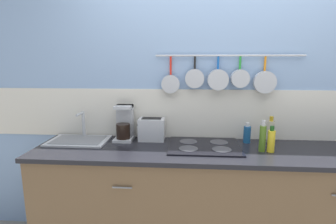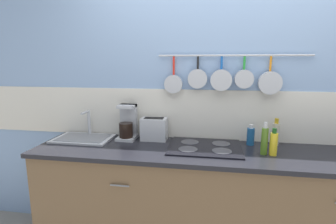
{
  "view_description": "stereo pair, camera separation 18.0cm",
  "coord_description": "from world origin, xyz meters",
  "views": [
    {
      "loc": [
        -0.3,
        -1.98,
        1.62
      ],
      "look_at": [
        -0.44,
        0.0,
        1.23
      ],
      "focal_mm": 28.0,
      "sensor_mm": 36.0,
      "label": 1
    },
    {
      "loc": [
        -0.12,
        -1.96,
        1.62
      ],
      "look_at": [
        -0.44,
        0.0,
        1.23
      ],
      "focal_mm": 28.0,
      "sensor_mm": 36.0,
      "label": 2
    }
  ],
  "objects": [
    {
      "name": "wall_back",
      "position": [
        0.0,
        0.35,
        1.28
      ],
      "size": [
        7.2,
        0.15,
        2.6
      ],
      "color": "#84A3CC",
      "rests_on": "ground_plane"
    },
    {
      "name": "bottle_dish_soap",
      "position": [
        0.35,
        -0.02,
        1.02
      ],
      "size": [
        0.06,
        0.06,
        0.2
      ],
      "color": "yellow",
      "rests_on": "countertop"
    },
    {
      "name": "bottle_olive_oil",
      "position": [
        0.28,
        -0.01,
        1.04
      ],
      "size": [
        0.05,
        0.05,
        0.24
      ],
      "color": "#4C721E",
      "rests_on": "countertop"
    },
    {
      "name": "bottle_hot_sauce",
      "position": [
        0.41,
        0.23,
        1.03
      ],
      "size": [
        0.06,
        0.06,
        0.23
      ],
      "color": "#BFB799",
      "rests_on": "countertop"
    },
    {
      "name": "coffee_maker",
      "position": [
        -0.84,
        0.22,
        1.06
      ],
      "size": [
        0.16,
        0.19,
        0.31
      ],
      "color": "#B7BABF",
      "rests_on": "countertop"
    },
    {
      "name": "sink_basin",
      "position": [
        -1.22,
        0.13,
        0.95
      ],
      "size": [
        0.5,
        0.33,
        0.24
      ],
      "color": "#B7BABF",
      "rests_on": "countertop"
    },
    {
      "name": "countertop",
      "position": [
        0.0,
        0.0,
        0.91
      ],
      "size": [
        3.03,
        0.61,
        0.03
      ],
      "color": "black",
      "rests_on": "cabinet_base"
    },
    {
      "name": "cooktop",
      "position": [
        -0.15,
        0.06,
        0.94
      ],
      "size": [
        0.57,
        0.46,
        0.01
      ],
      "color": "black",
      "rests_on": "countertop"
    },
    {
      "name": "cabinet_base",
      "position": [
        0.0,
        -0.0,
        0.45
      ],
      "size": [
        2.99,
        0.59,
        0.9
      ],
      "color": "brown",
      "rests_on": "ground_plane"
    },
    {
      "name": "bottle_cooking_wine",
      "position": [
        0.21,
        0.21,
        1.01
      ],
      "size": [
        0.06,
        0.06,
        0.17
      ],
      "color": "navy",
      "rests_on": "countertop"
    },
    {
      "name": "toaster",
      "position": [
        -0.6,
        0.21,
        1.03
      ],
      "size": [
        0.24,
        0.14,
        0.2
      ],
      "color": "#B7BABF",
      "rests_on": "countertop"
    }
  ]
}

